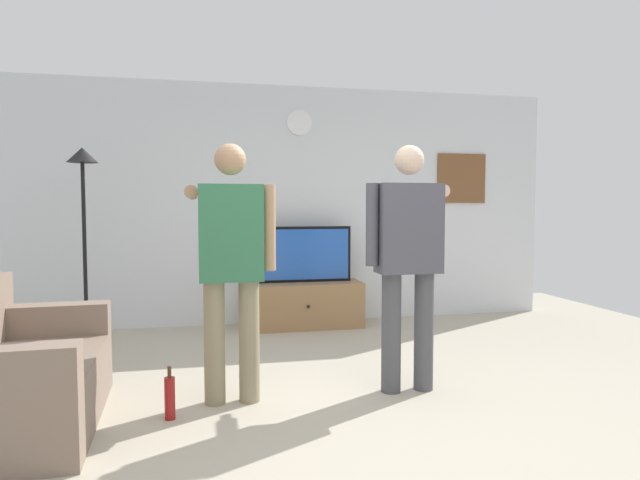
# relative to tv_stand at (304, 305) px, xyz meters

# --- Properties ---
(ground_plane) EXTENTS (8.40, 8.40, 0.00)m
(ground_plane) POSITION_rel_tv_stand_xyz_m (-0.17, -2.60, -0.25)
(ground_plane) COLOR #B2A893
(back_wall) EXTENTS (6.40, 0.10, 2.70)m
(back_wall) POSITION_rel_tv_stand_xyz_m (-0.17, 0.35, 1.10)
(back_wall) COLOR silver
(back_wall) RESTS_ON ground_plane
(tv_stand) EXTENTS (1.27, 0.51, 0.50)m
(tv_stand) POSITION_rel_tv_stand_xyz_m (0.00, 0.00, 0.00)
(tv_stand) COLOR #997047
(tv_stand) RESTS_ON ground_plane
(television) EXTENTS (1.07, 0.07, 0.62)m
(television) POSITION_rel_tv_stand_xyz_m (-0.00, 0.05, 0.56)
(television) COLOR black
(television) RESTS_ON tv_stand
(wall_clock) EXTENTS (0.28, 0.03, 0.28)m
(wall_clock) POSITION_rel_tv_stand_xyz_m (-0.00, 0.29, 2.04)
(wall_clock) COLOR white
(framed_picture) EXTENTS (0.62, 0.04, 0.60)m
(framed_picture) POSITION_rel_tv_stand_xyz_m (2.01, 0.30, 1.43)
(framed_picture) COLOR brown
(floor_lamp) EXTENTS (0.32, 0.32, 1.89)m
(floor_lamp) POSITION_rel_tv_stand_xyz_m (-2.18, -0.39, 1.10)
(floor_lamp) COLOR black
(floor_lamp) RESTS_ON ground_plane
(person_standing_nearer_lamp) EXTENTS (0.60, 0.78, 1.75)m
(person_standing_nearer_lamp) POSITION_rel_tv_stand_xyz_m (-0.90, -2.18, 0.74)
(person_standing_nearer_lamp) COLOR gray
(person_standing_nearer_lamp) RESTS_ON ground_plane
(person_standing_nearer_couch) EXTENTS (0.63, 0.78, 1.76)m
(person_standing_nearer_couch) POSITION_rel_tv_stand_xyz_m (0.35, -2.20, 0.76)
(person_standing_nearer_couch) COLOR #4C4C51
(person_standing_nearer_couch) RESTS_ON ground_plane
(side_couch) EXTENTS (0.92, 1.47, 0.87)m
(side_couch) POSITION_rel_tv_stand_xyz_m (-2.21, -2.36, 0.07)
(side_couch) COLOR #7F6B5B
(side_couch) RESTS_ON ground_plane
(beverage_bottle) EXTENTS (0.07, 0.07, 0.34)m
(beverage_bottle) POSITION_rel_tv_stand_xyz_m (-1.30, -2.41, -0.11)
(beverage_bottle) COLOR maroon
(beverage_bottle) RESTS_ON ground_plane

